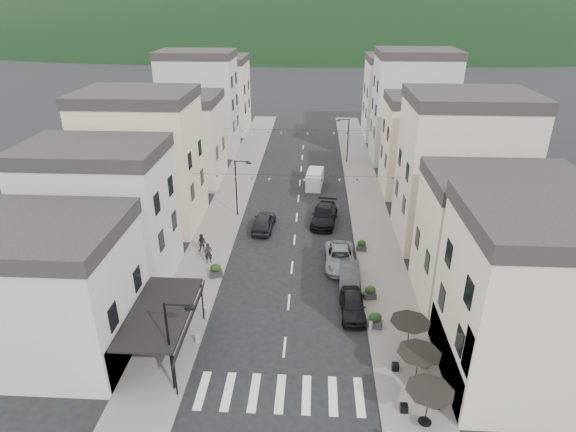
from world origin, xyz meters
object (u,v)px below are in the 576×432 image
Objects in this scene: parked_car_c at (340,257)px; parked_car_e at (264,222)px; parked_car_a at (353,305)px; pedestrian_b at (202,243)px; pedestrian_a at (208,253)px; parked_car_d at (324,215)px; delivery_van at (315,178)px; parked_car_b at (349,276)px.

parked_car_e is (-7.06, 6.43, 0.07)m from parked_car_c.
pedestrian_b is at bearing 145.68° from parked_car_a.
parked_car_a is at bearing -43.22° from pedestrian_a.
delivery_van is (-1.01, 9.85, 0.21)m from parked_car_d.
parked_car_d is (-1.19, 8.31, 0.07)m from parked_car_c.
delivery_van is (-2.19, 18.16, 0.28)m from parked_car_c.
parked_car_c reaches higher than parked_car_a.
pedestrian_b reaches higher than parked_car_b.
parked_car_b is (0.00, 3.93, -0.00)m from parked_car_a.
pedestrian_a is at bearing 170.90° from parked_car_b.
parked_car_a is at bearing -75.73° from parked_car_d.
parked_car_c is 1.18× the size of delivery_van.
delivery_van is at bearing 95.22° from parked_car_a.
parked_car_e is 2.66× the size of pedestrian_a.
parked_car_e is at bearing 54.95° from pedestrian_b.
parked_car_e is at bearing 45.34° from pedestrian_a.
delivery_van is 2.65× the size of pedestrian_b.
parked_car_c is 3.14× the size of pedestrian_b.
parked_car_a is at bearing 123.91° from parked_car_e.
delivery_van is (4.86, 11.73, 0.22)m from parked_car_e.
parked_car_e reaches higher than parked_car_c.
parked_car_d reaches higher than parked_car_c.
parked_car_c is at bearing 141.35° from parked_car_e.
parked_car_e is 6.99m from pedestrian_b.
parked_car_e is at bearing 132.51° from parked_car_b.
parked_car_d is (-1.80, 15.06, 0.09)m from parked_car_a.
parked_car_a is 0.89× the size of parked_car_e.
parked_car_c is at bearing 2.57° from pedestrian_b.
pedestrian_b is at bearing 164.11° from parked_car_b.
parked_car_d is at bearing 26.99° from pedestrian_a.
parked_car_e is at bearing 137.66° from parked_car_c.
parked_car_c is at bearing 93.99° from parked_car_a.
delivery_van reaches higher than parked_car_a.
pedestrian_b is (-9.77, -16.71, -0.06)m from delivery_van.
pedestrian_b is (-4.90, -4.98, 0.16)m from parked_car_e.
parked_car_c is 0.95× the size of parked_car_d.
parked_car_e is (-5.87, -1.88, -0.00)m from parked_car_d.
parked_car_b is 21.17m from delivery_van.
parked_car_c is 2.99× the size of pedestrian_a.
parked_car_a is 0.76× the size of parked_car_d.
pedestrian_b is at bearing 49.18° from parked_car_e.
parked_car_a is 2.37× the size of pedestrian_a.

